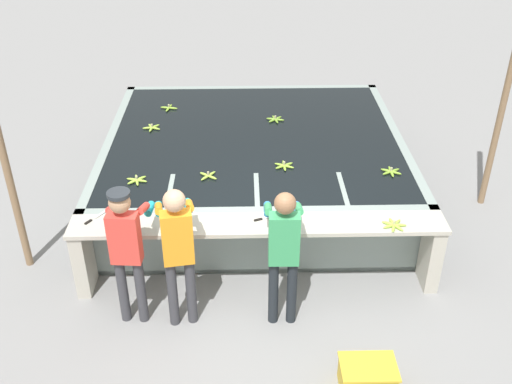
# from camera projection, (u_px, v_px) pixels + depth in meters

# --- Properties ---
(ground_plane) EXTENTS (80.00, 80.00, 0.00)m
(ground_plane) POSITION_uv_depth(u_px,v_px,m) (259.00, 297.00, 7.05)
(ground_plane) COLOR gray
(ground_plane) RESTS_ON ground
(wash_tank) EXTENTS (4.29, 3.99, 0.91)m
(wash_tank) POSITION_uv_depth(u_px,v_px,m) (254.00, 165.00, 8.89)
(wash_tank) COLOR gray
(wash_tank) RESTS_ON ground
(work_ledge) EXTENTS (4.29, 0.45, 0.91)m
(work_ledge) POSITION_uv_depth(u_px,v_px,m) (258.00, 242.00, 6.91)
(work_ledge) COLOR #B7B2A3
(work_ledge) RESTS_ON ground
(worker_0) EXTENTS (0.44, 0.73, 1.67)m
(worker_0) POSITION_uv_depth(u_px,v_px,m) (126.00, 244.00, 6.24)
(worker_0) COLOR #38383D
(worker_0) RESTS_ON ground
(worker_1) EXTENTS (0.48, 0.74, 1.71)m
(worker_1) POSITION_uv_depth(u_px,v_px,m) (178.00, 245.00, 6.20)
(worker_1) COLOR #38383D
(worker_1) RESTS_ON ground
(worker_2) EXTENTS (0.41, 0.72, 1.66)m
(worker_2) POSITION_uv_depth(u_px,v_px,m) (284.00, 246.00, 6.23)
(worker_2) COLOR #1E2328
(worker_2) RESTS_ON ground
(banana_bunch_floating_0) EXTENTS (0.28, 0.28, 0.08)m
(banana_bunch_floating_0) POSITION_uv_depth(u_px,v_px,m) (137.00, 180.00, 7.56)
(banana_bunch_floating_0) COLOR #9EC642
(banana_bunch_floating_0) RESTS_ON wash_tank
(banana_bunch_floating_1) EXTENTS (0.27, 0.28, 0.08)m
(banana_bunch_floating_1) POSITION_uv_depth(u_px,v_px,m) (284.00, 166.00, 7.88)
(banana_bunch_floating_1) COLOR #8CB738
(banana_bunch_floating_1) RESTS_ON wash_tank
(banana_bunch_floating_2) EXTENTS (0.28, 0.28, 0.08)m
(banana_bunch_floating_2) POSITION_uv_depth(u_px,v_px,m) (275.00, 119.00, 9.14)
(banana_bunch_floating_2) COLOR #75A333
(banana_bunch_floating_2) RESTS_ON wash_tank
(banana_bunch_floating_3) EXTENTS (0.26, 0.28, 0.08)m
(banana_bunch_floating_3) POSITION_uv_depth(u_px,v_px,m) (391.00, 172.00, 7.75)
(banana_bunch_floating_3) COLOR #7FAD33
(banana_bunch_floating_3) RESTS_ON wash_tank
(banana_bunch_floating_4) EXTENTS (0.28, 0.28, 0.08)m
(banana_bunch_floating_4) POSITION_uv_depth(u_px,v_px,m) (169.00, 108.00, 9.51)
(banana_bunch_floating_4) COLOR #8CB738
(banana_bunch_floating_4) RESTS_ON wash_tank
(banana_bunch_floating_5) EXTENTS (0.24, 0.24, 0.08)m
(banana_bunch_floating_5) POSITION_uv_depth(u_px,v_px,m) (208.00, 176.00, 7.65)
(banana_bunch_floating_5) COLOR #9EC642
(banana_bunch_floating_5) RESTS_ON wash_tank
(banana_bunch_floating_6) EXTENTS (0.27, 0.27, 0.08)m
(banana_bunch_floating_6) POSITION_uv_depth(u_px,v_px,m) (152.00, 128.00, 8.89)
(banana_bunch_floating_6) COLOR #9EC642
(banana_bunch_floating_6) RESTS_ON wash_tank
(banana_bunch_ledge_0) EXTENTS (0.28, 0.28, 0.08)m
(banana_bunch_ledge_0) POSITION_uv_depth(u_px,v_px,m) (394.00, 225.00, 6.70)
(banana_bunch_ledge_0) COLOR #9EC642
(banana_bunch_ledge_0) RESTS_ON work_ledge
(knife_0) EXTENTS (0.22, 0.31, 0.02)m
(knife_0) POSITION_uv_depth(u_px,v_px,m) (93.00, 219.00, 6.82)
(knife_0) COLOR silver
(knife_0) RESTS_ON work_ledge
(knife_1) EXTENTS (0.34, 0.15, 0.02)m
(knife_1) POSITION_uv_depth(u_px,v_px,m) (264.00, 218.00, 6.83)
(knife_1) COLOR silver
(knife_1) RESTS_ON work_ledge
(crate) EXTENTS (0.55, 0.39, 0.32)m
(crate) POSITION_uv_depth(u_px,v_px,m) (367.00, 377.00, 5.81)
(crate) COLOR gold
(crate) RESTS_ON ground
(support_post_left) EXTENTS (0.09, 0.09, 3.20)m
(support_post_left) POSITION_uv_depth(u_px,v_px,m) (2.00, 152.00, 6.76)
(support_post_left) COLOR #846647
(support_post_left) RESTS_ON ground
(support_post_right) EXTENTS (0.09, 0.09, 3.20)m
(support_post_right) POSITION_uv_depth(u_px,v_px,m) (504.00, 101.00, 8.01)
(support_post_right) COLOR #846647
(support_post_right) RESTS_ON ground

